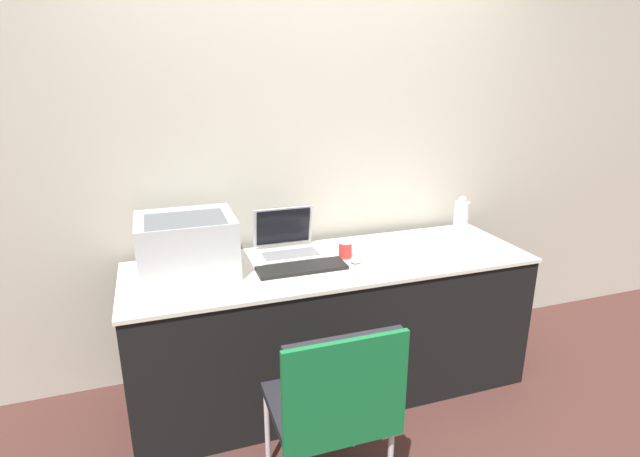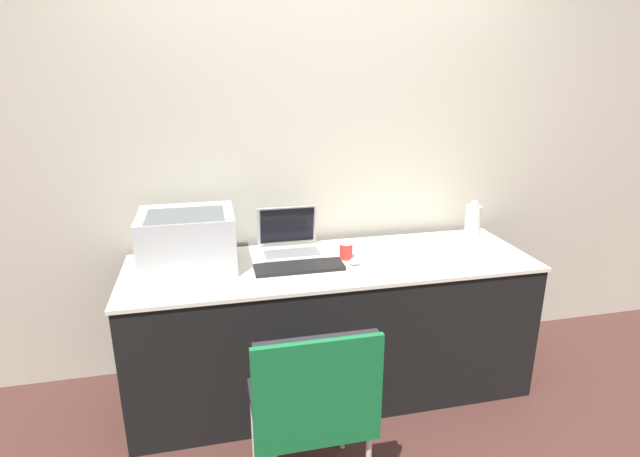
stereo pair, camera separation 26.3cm
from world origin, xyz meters
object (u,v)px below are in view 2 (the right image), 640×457
at_px(mouse, 355,262).
at_px(chair, 312,400).
at_px(external_keyboard, 299,267).
at_px(laptop_left, 290,243).
at_px(printer, 188,238).
at_px(coffee_cup, 346,250).
at_px(metal_pitcher, 473,221).

bearing_deg(mouse, chair, -117.72).
bearing_deg(external_keyboard, laptop_left, 91.34).
xyz_separation_m(printer, laptop_left, (0.55, 0.10, -0.10)).
height_order(laptop_left, mouse, laptop_left).
relative_size(printer, chair, 0.55).
bearing_deg(laptop_left, coffee_cup, -30.29).
relative_size(printer, external_keyboard, 1.03).
relative_size(metal_pitcher, chair, 0.27).
bearing_deg(laptop_left, external_keyboard, -88.66).
relative_size(laptop_left, external_keyboard, 0.74).
bearing_deg(chair, external_keyboard, 83.24).
bearing_deg(mouse, laptop_left, 139.41).
relative_size(external_keyboard, mouse, 7.38).
bearing_deg(laptop_left, metal_pitcher, 0.44).
bearing_deg(printer, chair, -62.44).
bearing_deg(coffee_cup, printer, 175.69).
relative_size(mouse, metal_pitcher, 0.27).
height_order(mouse, chair, chair).
relative_size(external_keyboard, metal_pitcher, 1.96).
distance_m(external_keyboard, metal_pitcher, 1.15).
xyz_separation_m(laptop_left, mouse, (0.30, -0.26, -0.04)).
height_order(metal_pitcher, chair, metal_pitcher).
distance_m(mouse, chair, 0.87).
relative_size(mouse, chair, 0.07).
bearing_deg(coffee_cup, laptop_left, 149.71).
height_order(printer, mouse, printer).
bearing_deg(printer, laptop_left, 10.56).
distance_m(laptop_left, chair, 1.04).
height_order(laptop_left, coffee_cup, laptop_left).
height_order(printer, metal_pitcher, printer).
xyz_separation_m(laptop_left, chair, (-0.08, -0.99, -0.30)).
bearing_deg(metal_pitcher, external_keyboard, -166.86).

